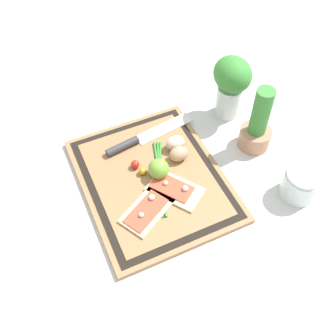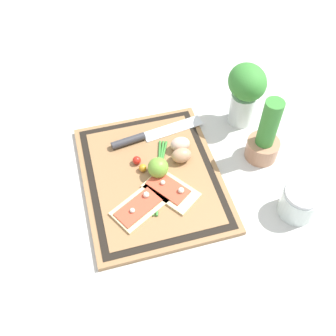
# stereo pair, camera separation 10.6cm
# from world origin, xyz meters

# --- Properties ---
(ground_plane) EXTENTS (6.00, 6.00, 0.00)m
(ground_plane) POSITION_xyz_m (0.00, 0.00, 0.00)
(ground_plane) COLOR silver
(cutting_board) EXTENTS (0.45, 0.37, 0.02)m
(cutting_board) POSITION_xyz_m (0.00, 0.00, 0.01)
(cutting_board) COLOR #997047
(cutting_board) RESTS_ON ground_plane
(pizza_slice_near) EXTENTS (0.14, 0.17, 0.02)m
(pizza_slice_near) POSITION_xyz_m (0.09, -0.05, 0.02)
(pizza_slice_near) COLOR beige
(pizza_slice_near) RESTS_ON cutting_board
(pizza_slice_far) EXTENTS (0.16, 0.15, 0.02)m
(pizza_slice_far) POSITION_xyz_m (0.06, 0.04, 0.02)
(pizza_slice_far) COLOR beige
(pizza_slice_far) RESTS_ON cutting_board
(knife) EXTENTS (0.07, 0.28, 0.02)m
(knife) POSITION_xyz_m (-0.14, 0.01, 0.03)
(knife) COLOR silver
(knife) RESTS_ON cutting_board
(egg_brown) EXTENTS (0.04, 0.06, 0.04)m
(egg_brown) POSITION_xyz_m (-0.03, 0.09, 0.04)
(egg_brown) COLOR tan
(egg_brown) RESTS_ON cutting_board
(egg_pink) EXTENTS (0.04, 0.06, 0.04)m
(egg_pink) POSITION_xyz_m (-0.07, 0.10, 0.04)
(egg_pink) COLOR beige
(egg_pink) RESTS_ON cutting_board
(lime) EXTENTS (0.06, 0.06, 0.06)m
(lime) POSITION_xyz_m (0.00, 0.02, 0.05)
(lime) COLOR #70A838
(lime) RESTS_ON cutting_board
(cherry_tomato_red) EXTENTS (0.02, 0.02, 0.02)m
(cherry_tomato_red) POSITION_xyz_m (-0.05, -0.03, 0.03)
(cherry_tomato_red) COLOR red
(cherry_tomato_red) RESTS_ON cutting_board
(cherry_tomato_yellow) EXTENTS (0.02, 0.02, 0.02)m
(cherry_tomato_yellow) POSITION_xyz_m (-0.02, -0.02, 0.03)
(cherry_tomato_yellow) COLOR orange
(cherry_tomato_yellow) RESTS_ON cutting_board
(scallion_bunch) EXTENTS (0.24, 0.11, 0.01)m
(scallion_bunch) POSITION_xyz_m (0.01, 0.02, 0.02)
(scallion_bunch) COLOR #388433
(scallion_bunch) RESTS_ON cutting_board
(herb_pot) EXTENTS (0.09, 0.09, 0.21)m
(herb_pot) POSITION_xyz_m (-0.00, 0.32, 0.07)
(herb_pot) COLOR #AD7A5B
(herb_pot) RESTS_ON ground_plane
(sauce_jar) EXTENTS (0.09, 0.09, 0.09)m
(sauce_jar) POSITION_xyz_m (0.20, 0.33, 0.04)
(sauce_jar) COLOR silver
(sauce_jar) RESTS_ON ground_plane
(herb_glass) EXTENTS (0.12, 0.11, 0.20)m
(herb_glass) POSITION_xyz_m (-0.15, 0.32, 0.12)
(herb_glass) COLOR silver
(herb_glass) RESTS_ON ground_plane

